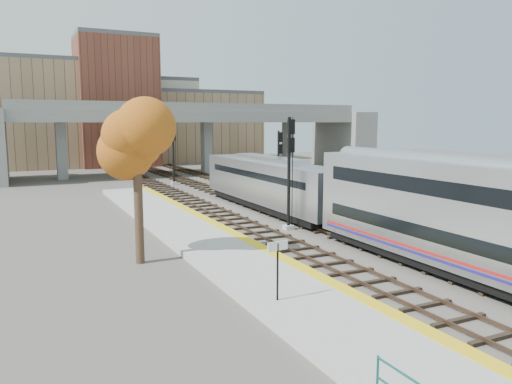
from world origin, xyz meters
name	(u,v)px	position (x,y,z in m)	size (l,w,h in m)	color
ground	(371,253)	(0.00, 0.00, 0.00)	(160.00, 160.00, 0.00)	#47423D
platform	(250,267)	(-7.25, 0.00, 0.17)	(4.50, 60.00, 0.35)	#9E9E99
yellow_strip	(285,258)	(-5.35, 0.00, 0.35)	(0.70, 60.00, 0.01)	yellow
tracks	(278,213)	(0.93, 12.50, 0.08)	(10.70, 95.00, 0.25)	black
overpass	(192,131)	(4.92, 45.00, 5.81)	(54.00, 12.00, 9.50)	slate
buildings_far	(132,117)	(1.26, 66.57, 7.88)	(43.00, 21.00, 20.60)	#9E7B5C
parking_lot	(314,183)	(14.00, 28.00, 0.02)	(14.00, 18.00, 0.04)	black
locomotive	(269,182)	(1.00, 14.13, 2.28)	(3.02, 19.05, 4.10)	#A8AAB2
signal_mast_near	(289,174)	(-1.10, 7.12, 3.71)	(0.60, 0.64, 7.36)	#9E9E99
signal_mast_mid	(279,170)	(3.00, 16.19, 2.99)	(0.60, 0.64, 6.32)	#9E9E99
signal_mast_far	(173,153)	(-1.10, 33.58, 3.62)	(0.60, 0.64, 7.23)	#9E9E99
station_sign	(278,258)	(-8.39, -4.95, 1.98)	(0.90, 0.18, 2.27)	black
tree	(136,139)	(-11.69, 3.53, 6.22)	(3.60, 3.60, 8.39)	#382619
car_a	(307,179)	(11.97, 26.30, 0.70)	(1.57, 3.89, 1.33)	#99999E
car_b	(333,178)	(15.68, 26.55, 0.63)	(1.24, 3.56, 1.17)	#99999E
car_c	(314,173)	(16.36, 31.76, 0.69)	(1.81, 4.45, 1.29)	#99999E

